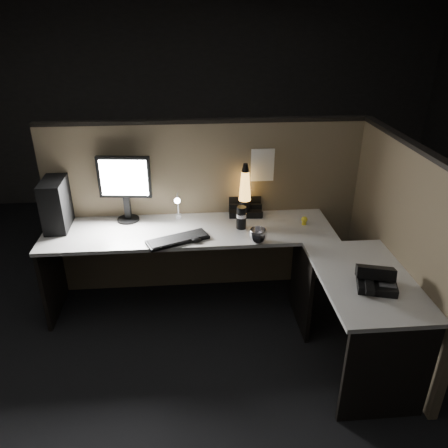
{
  "coord_description": "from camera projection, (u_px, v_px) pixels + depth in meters",
  "views": [
    {
      "loc": [
        -0.13,
        -2.52,
        2.31
      ],
      "look_at": [
        0.11,
        0.35,
        0.89
      ],
      "focal_mm": 35.0,
      "sensor_mm": 36.0,
      "label": 1
    }
  ],
  "objects": [
    {
      "name": "figurine",
      "position": [
        304.0,
        220.0,
        3.54
      ],
      "size": [
        0.05,
        0.05,
        0.05
      ],
      "primitive_type": "sphere",
      "color": "yellow",
      "rests_on": "desk"
    },
    {
      "name": "clip_lamp",
      "position": [
        178.0,
        206.0,
        3.54
      ],
      "size": [
        0.05,
        0.19,
        0.24
      ],
      "color": "silver",
      "rests_on": "desk"
    },
    {
      "name": "pc_tower",
      "position": [
        56.0,
        203.0,
        3.45
      ],
      "size": [
        0.18,
        0.38,
        0.4
      ],
      "primitive_type": "cube",
      "rotation": [
        0.0,
        0.0,
        0.03
      ],
      "color": "black",
      "rests_on": "desk"
    },
    {
      "name": "steel_mug",
      "position": [
        258.0,
        236.0,
        3.27
      ],
      "size": [
        0.16,
        0.16,
        0.11
      ],
      "primitive_type": "imported",
      "rotation": [
        0.0,
        0.0,
        0.17
      ],
      "color": "silver",
      "rests_on": "desk"
    },
    {
      "name": "partition_right",
      "position": [
        396.0,
        250.0,
        3.14
      ],
      "size": [
        0.06,
        1.66,
        1.5
      ],
      "primitive_type": "cube",
      "color": "brown",
      "rests_on": "ground"
    },
    {
      "name": "pinned_paper",
      "position": [
        263.0,
        165.0,
        3.61
      ],
      "size": [
        0.19,
        0.0,
        0.28
      ],
      "primitive_type": "cube",
      "color": "white",
      "rests_on": "partition_back"
    },
    {
      "name": "desk",
      "position": [
        234.0,
        266.0,
        3.27
      ],
      "size": [
        2.6,
        1.6,
        0.73
      ],
      "color": "beige",
      "rests_on": "ground"
    },
    {
      "name": "keyboard",
      "position": [
        178.0,
        240.0,
        3.3
      ],
      "size": [
        0.49,
        0.32,
        0.02
      ],
      "primitive_type": "cube",
      "rotation": [
        0.0,
        0.0,
        0.39
      ],
      "color": "black",
      "rests_on": "desk"
    },
    {
      "name": "desk_phone",
      "position": [
        376.0,
        279.0,
        2.74
      ],
      "size": [
        0.28,
        0.28,
        0.14
      ],
      "rotation": [
        0.0,
        0.0,
        -0.28
      ],
      "color": "black",
      "rests_on": "desk"
    },
    {
      "name": "monitor",
      "position": [
        125.0,
        182.0,
        3.5
      ],
      "size": [
        0.43,
        0.18,
        0.55
      ],
      "rotation": [
        0.0,
        0.0,
        -0.11
      ],
      "color": "black",
      "rests_on": "desk"
    },
    {
      "name": "travel_mug",
      "position": [
        241.0,
        218.0,
        3.46
      ],
      "size": [
        0.08,
        0.08,
        0.18
      ],
      "primitive_type": "cylinder",
      "color": "black",
      "rests_on": "desk"
    },
    {
      "name": "room_shell",
      "position": [
        210.0,
        139.0,
        2.57
      ],
      "size": [
        6.0,
        6.0,
        6.0
      ],
      "color": "silver",
      "rests_on": "ground"
    },
    {
      "name": "lava_lamp",
      "position": [
        245.0,
        195.0,
        3.63
      ],
      "size": [
        0.12,
        0.12,
        0.46
      ],
      "color": "black",
      "rests_on": "desk"
    },
    {
      "name": "organizer",
      "position": [
        245.0,
        207.0,
        3.75
      ],
      "size": [
        0.29,
        0.26,
        0.21
      ],
      "rotation": [
        0.0,
        0.0,
        -0.07
      ],
      "color": "black",
      "rests_on": "desk"
    },
    {
      "name": "partition_back",
      "position": [
        206.0,
        209.0,
        3.78
      ],
      "size": [
        2.66,
        0.06,
        1.5
      ],
      "primitive_type": "cube",
      "color": "brown",
      "rests_on": "ground"
    },
    {
      "name": "floor",
      "position": [
        213.0,
        351.0,
        3.28
      ],
      "size": [
        6.0,
        6.0,
        0.0
      ],
      "primitive_type": "plane",
      "color": "black",
      "rests_on": "ground"
    },
    {
      "name": "mouse",
      "position": [
        196.0,
        240.0,
        3.29
      ],
      "size": [
        0.08,
        0.06,
        0.03
      ],
      "primitive_type": "ellipsoid",
      "rotation": [
        0.0,
        0.0,
        -0.04
      ],
      "color": "black",
      "rests_on": "desk"
    }
  ]
}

